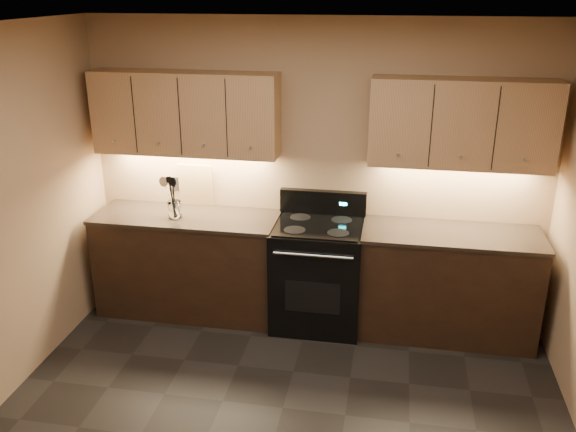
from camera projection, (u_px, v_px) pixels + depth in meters
The scene contains 14 objects.
ceiling at pixel (265, 33), 3.01m from camera, with size 4.00×4.00×0.00m, color silver.
wall_back at pixel (315, 171), 5.31m from camera, with size 4.00×0.04×2.60m, color #A48060.
counter_left at pixel (189, 263), 5.51m from camera, with size 1.62×0.62×0.93m.
counter_right at pixel (447, 283), 5.14m from camera, with size 1.46×0.62×0.93m.
stove at pixel (318, 273), 5.30m from camera, with size 0.76×0.68×1.14m.
upper_cab_left at pixel (186, 113), 5.18m from camera, with size 1.60×0.30×0.70m, color tan.
upper_cab_right at pixel (462, 124), 4.80m from camera, with size 1.44×0.30×0.70m, color tan.
outlet_plate at pixel (174, 183), 5.58m from camera, with size 0.09×0.01×0.12m, color #B2B5BA.
utensil_crock at pixel (175, 210), 5.28m from camera, with size 0.15×0.15×0.14m.
cutting_board at pixel (196, 185), 5.52m from camera, with size 0.31×0.02×0.39m, color tan.
black_spoon at pixel (174, 196), 5.26m from camera, with size 0.06×0.06×0.34m, color black, non-canonical shape.
black_turner at pixel (174, 196), 5.22m from camera, with size 0.08×0.08×0.37m, color black, non-canonical shape.
steel_spatula at pixel (178, 196), 5.24m from camera, with size 0.08×0.08×0.35m, color silver, non-canonical shape.
steel_skimmer at pixel (176, 197), 5.23m from camera, with size 0.09×0.09×0.34m, color silver, non-canonical shape.
Camera 1 is at (0.66, -3.06, 2.82)m, focal length 38.00 mm.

